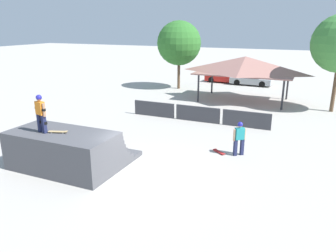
{
  "coord_description": "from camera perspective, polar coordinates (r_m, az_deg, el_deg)",
  "views": [
    {
      "loc": [
        6.65,
        -11.66,
        6.33
      ],
      "look_at": [
        -0.38,
        4.06,
        0.97
      ],
      "focal_mm": 35.0,
      "sensor_mm": 36.0,
      "label": 1
    }
  ],
  "objects": [
    {
      "name": "pavilion_shelter",
      "position": [
        28.76,
        13.28,
        10.25
      ],
      "size": [
        8.03,
        4.71,
        3.77
      ],
      "color": "#2D2D33",
      "rests_on": "ground"
    },
    {
      "name": "barrier_fence",
      "position": [
        22.25,
        5.18,
        2.1
      ],
      "size": [
        9.66,
        0.12,
        1.05
      ],
      "color": "#3D3D42",
      "rests_on": "ground"
    },
    {
      "name": "quarter_pipe_ramp",
      "position": [
        15.74,
        -17.08,
        -4.1
      ],
      "size": [
        4.9,
        4.11,
        1.76
      ],
      "color": "#4C4C51",
      "rests_on": "ground"
    },
    {
      "name": "parked_car_silver",
      "position": [
        36.85,
        14.23,
        7.83
      ],
      "size": [
        4.42,
        1.86,
        1.27
      ],
      "rotation": [
        0.0,
        0.0,
        -0.03
      ],
      "color": "#A8AAAF",
      "rests_on": "ground"
    },
    {
      "name": "parked_car_red",
      "position": [
        38.01,
        9.69,
        8.39
      ],
      "size": [
        4.17,
        1.86,
        1.27
      ],
      "rotation": [
        0.0,
        0.0,
        -0.05
      ],
      "color": "red",
      "rests_on": "ground"
    },
    {
      "name": "skater_on_deck",
      "position": [
        15.25,
        -21.33,
        2.45
      ],
      "size": [
        0.73,
        0.33,
        1.7
      ],
      "rotation": [
        0.0,
        0.0,
        -0.24
      ],
      "color": "#1E2347",
      "rests_on": "quarter_pipe_ramp"
    },
    {
      "name": "bystander_walking",
      "position": [
        16.65,
        12.34,
        -1.69
      ],
      "size": [
        0.6,
        0.52,
        1.75
      ],
      "rotation": [
        0.0,
        0.0,
        3.83
      ],
      "color": "#1E2347",
      "rests_on": "ground"
    },
    {
      "name": "tree_far_back",
      "position": [
        33.43,
        1.94,
        14.21
      ],
      "size": [
        4.35,
        4.35,
        6.72
      ],
      "color": "brown",
      "rests_on": "ground"
    },
    {
      "name": "ground_plane",
      "position": [
        14.84,
        -5.1,
        -8.02
      ],
      "size": [
        160.0,
        160.0,
        0.0
      ],
      "primitive_type": "plane",
      "color": "#ADA8A0"
    },
    {
      "name": "skateboard_on_deck",
      "position": [
        15.17,
        -18.53,
        -0.93
      ],
      "size": [
        0.87,
        0.46,
        0.09
      ],
      "rotation": [
        0.0,
        0.0,
        0.33
      ],
      "color": "silver",
      "rests_on": "quarter_pipe_ramp"
    },
    {
      "name": "skateboard_on_ground",
      "position": [
        17.11,
        8.82,
        -4.43
      ],
      "size": [
        0.78,
        0.63,
        0.09
      ],
      "rotation": [
        0.0,
        0.0,
        2.53
      ],
      "color": "red",
      "rests_on": "ground"
    }
  ]
}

